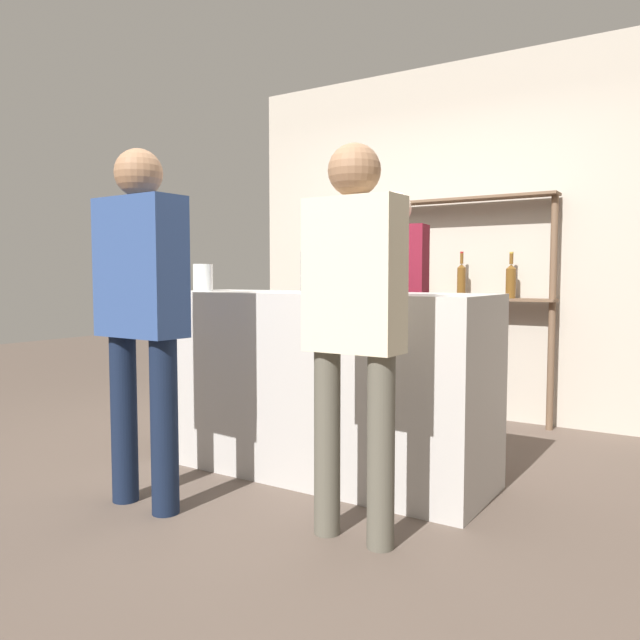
{
  "coord_description": "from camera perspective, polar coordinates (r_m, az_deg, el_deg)",
  "views": [
    {
      "loc": [
        1.87,
        -2.93,
        1.12
      ],
      "look_at": [
        0.0,
        0.0,
        0.87
      ],
      "focal_mm": 35.0,
      "sensor_mm": 36.0,
      "label": 1
    }
  ],
  "objects": [
    {
      "name": "cork_jar",
      "position": [
        3.84,
        -10.65,
        3.81
      ],
      "size": [
        0.12,
        0.12,
        0.16
      ],
      "color": "silver",
      "rests_on": "bar_counter"
    },
    {
      "name": "back_wall",
      "position": [
        5.21,
        11.54,
        7.06
      ],
      "size": [
        3.52,
        0.12,
        2.8
      ],
      "primitive_type": "cube",
      "color": "#B2A899",
      "rests_on": "ground_plane"
    },
    {
      "name": "back_shelf",
      "position": [
        5.03,
        10.77,
        4.07
      ],
      "size": [
        1.8,
        0.18,
        1.72
      ],
      "color": "brown",
      "rests_on": "ground_plane"
    },
    {
      "name": "counter_bottle_1",
      "position": [
        3.2,
        1.54,
        4.84
      ],
      "size": [
        0.07,
        0.07,
        0.34
      ],
      "color": "#0F1956",
      "rests_on": "bar_counter"
    },
    {
      "name": "bar_counter",
      "position": [
        3.53,
        0.0,
        -5.84
      ],
      "size": [
        1.92,
        0.65,
        1.03
      ],
      "primitive_type": "cube",
      "color": "#B7B2AD",
      "rests_on": "ground_plane"
    },
    {
      "name": "counter_bottle_3",
      "position": [
        3.42,
        1.36,
        4.57
      ],
      "size": [
        0.08,
        0.08,
        0.32
      ],
      "color": "black",
      "rests_on": "bar_counter"
    },
    {
      "name": "counter_bottle_4",
      "position": [
        3.79,
        -1.23,
        4.87
      ],
      "size": [
        0.07,
        0.07,
        0.38
      ],
      "color": "#0F1956",
      "rests_on": "bar_counter"
    },
    {
      "name": "customer_right",
      "position": [
        2.58,
        3.11,
        1.05
      ],
      "size": [
        0.41,
        0.22,
        1.66
      ],
      "rotation": [
        0.0,
        0.0,
        1.55
      ],
      "color": "#575347",
      "rests_on": "ground_plane"
    },
    {
      "name": "counter_bottle_2",
      "position": [
        3.7,
        0.99,
        4.87
      ],
      "size": [
        0.07,
        0.07,
        0.37
      ],
      "color": "#0F1956",
      "rests_on": "bar_counter"
    },
    {
      "name": "server_behind_counter",
      "position": [
        4.13,
        6.79,
        2.19
      ],
      "size": [
        0.44,
        0.24,
        1.67
      ],
      "rotation": [
        0.0,
        0.0,
        -1.43
      ],
      "color": "black",
      "rests_on": "ground_plane"
    },
    {
      "name": "counter_bottle_0",
      "position": [
        3.32,
        4.26,
        4.54
      ],
      "size": [
        0.08,
        0.08,
        0.32
      ],
      "color": "#0F1956",
      "rests_on": "bar_counter"
    },
    {
      "name": "ground_plane",
      "position": [
        3.65,
        0.0,
        -13.81
      ],
      "size": [
        16.0,
        16.0,
        0.0
      ],
      "primitive_type": "plane",
      "color": "brown"
    },
    {
      "name": "wine_glass",
      "position": [
        3.42,
        -1.22,
        4.6
      ],
      "size": [
        0.07,
        0.07,
        0.17
      ],
      "color": "silver",
      "rests_on": "bar_counter"
    },
    {
      "name": "customer_left",
      "position": [
        3.08,
        -16.04,
        1.77
      ],
      "size": [
        0.47,
        0.23,
        1.71
      ],
      "rotation": [
        0.0,
        0.0,
        1.53
      ],
      "color": "#121C33",
      "rests_on": "ground_plane"
    }
  ]
}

